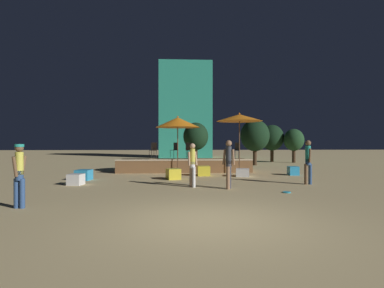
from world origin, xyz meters
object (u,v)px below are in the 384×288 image
object	(u,v)px
patio_umbrella_1	(239,118)
bistro_chair_3	(236,149)
background_tree_3	(272,138)
cube_seat_1	(293,171)
background_tree_0	(255,136)
cube_seat_2	(76,179)
person_1	(192,164)
bistro_chair_1	(153,149)
background_tree_1	(294,140)
person_3	(308,160)
bistro_chair_2	(175,148)
cube_seat_4	(84,175)
background_tree_2	(196,137)
person_2	(229,162)
bistro_chair_0	(189,149)
cube_seat_0	(203,171)
frisbee_disc	(287,192)
cube_seat_5	(173,174)
patio_umbrella_0	(178,122)
cube_seat_3	(243,173)
person_0	(19,173)

from	to	relation	value
patio_umbrella_1	bistro_chair_3	size ratio (longest dim) A/B	3.59
background_tree_3	cube_seat_1	bearing A→B (deg)	-102.53
background_tree_0	cube_seat_2	bearing A→B (deg)	-135.50
person_1	background_tree_3	xyz separation A→B (m)	(7.61, 13.90, 1.18)
bistro_chair_1	background_tree_3	distance (m)	12.18
background_tree_1	person_3	bearing A→B (deg)	-109.83
bistro_chair_2	background_tree_3	distance (m)	10.81
cube_seat_4	bistro_chair_1	bearing A→B (deg)	54.63
background_tree_1	background_tree_2	xyz separation A→B (m)	(-8.16, -1.13, 0.26)
person_2	person_3	world-z (taller)	person_3
cube_seat_2	person_3	xyz separation A→B (m)	(9.13, -0.38, 0.74)
cube_seat_4	background_tree_0	bearing A→B (deg)	39.10
bistro_chair_0	person_2	bearing A→B (deg)	114.04
cube_seat_0	background_tree_1	distance (m)	12.49
person_3	frisbee_disc	distance (m)	2.62
patio_umbrella_1	cube_seat_5	xyz separation A→B (m)	(-3.48, -2.14, -2.72)
bistro_chair_1	background_tree_2	world-z (taller)	background_tree_2
person_1	background_tree_3	distance (m)	15.89
frisbee_disc	cube_seat_0	bearing A→B (deg)	113.45
patio_umbrella_0	cube_seat_2	distance (m)	6.18
cube_seat_3	person_0	xyz separation A→B (m)	(-7.23, -6.62, 0.70)
cube_seat_5	background_tree_2	bearing A→B (deg)	79.89
cube_seat_5	background_tree_3	bearing A→B (deg)	54.09
cube_seat_4	background_tree_0	distance (m)	12.83
cube_seat_1	bistro_chair_3	world-z (taller)	bistro_chair_3
frisbee_disc	background_tree_2	size ratio (longest dim) A/B	0.08
cube_seat_2	person_3	distance (m)	9.17
bistro_chair_1	frisbee_disc	distance (m)	9.24
cube_seat_4	bistro_chair_0	xyz separation A→B (m)	(4.85, 4.02, 1.07)
background_tree_0	background_tree_1	distance (m)	4.73
bistro_chair_0	cube_seat_0	bearing A→B (deg)	118.01
background_tree_2	frisbee_disc	bearing A→B (deg)	-81.07
person_1	background_tree_2	bearing A→B (deg)	-38.74
cube_seat_0	person_1	xyz separation A→B (m)	(-0.78, -3.80, 0.62)
bistro_chair_2	background_tree_2	world-z (taller)	background_tree_2
cube_seat_2	bistro_chair_2	size ratio (longest dim) A/B	0.67
bistro_chair_3	background_tree_0	bearing A→B (deg)	125.29
background_tree_1	cube_seat_0	bearing A→B (deg)	-132.35
patio_umbrella_1	bistro_chair_3	world-z (taller)	patio_umbrella_1
person_3	background_tree_2	distance (m)	11.98
cube_seat_1	cube_seat_4	bearing A→B (deg)	-171.97
cube_seat_2	background_tree_2	size ratio (longest dim) A/B	0.19
person_0	background_tree_3	size ratio (longest dim) A/B	0.51
bistro_chair_0	background_tree_1	world-z (taller)	background_tree_1
bistro_chair_1	bistro_chair_3	bearing A→B (deg)	141.17
cube_seat_4	person_1	size ratio (longest dim) A/B	0.43
patio_umbrella_0	background_tree_1	bearing A→B (deg)	40.25
person_1	frisbee_disc	world-z (taller)	person_1
patio_umbrella_1	cube_seat_3	bearing A→B (deg)	-94.86
cube_seat_2	person_1	distance (m)	4.65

